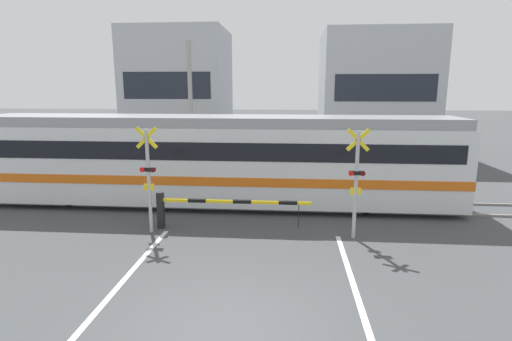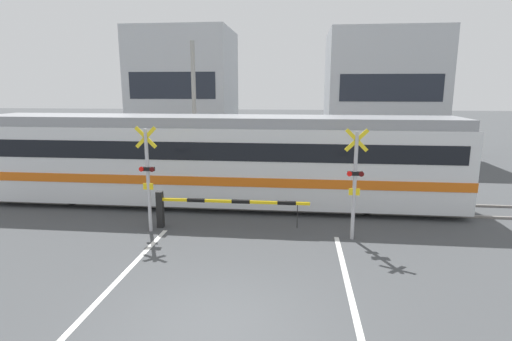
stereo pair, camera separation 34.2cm
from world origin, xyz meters
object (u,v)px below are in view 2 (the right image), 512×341
at_px(commuter_train, 217,158).
at_px(crossing_barrier_near, 201,205).
at_px(crossing_signal_left, 148,174).
at_px(crossing_barrier_far, 300,171).
at_px(crossing_signal_right, 355,179).
at_px(pedestrian, 265,158).

distance_m(commuter_train, crossing_barrier_near, 3.02).
bearing_deg(crossing_signal_left, crossing_barrier_far, 52.14).
xyz_separation_m(crossing_signal_left, crossing_signal_right, (6.27, 0.00, 0.00)).
height_order(crossing_signal_right, pedestrian, crossing_signal_right).
bearing_deg(commuter_train, crossing_barrier_near, -88.54).
height_order(crossing_barrier_near, crossing_barrier_far, same).
xyz_separation_m(crossing_signal_right, pedestrian, (-3.34, 7.98, -0.82)).
bearing_deg(commuter_train, crossing_signal_right, -33.89).
distance_m(crossing_barrier_near, pedestrian, 7.73).
bearing_deg(crossing_signal_left, crossing_signal_right, 0.00).
distance_m(commuter_train, crossing_signal_right, 5.75).
height_order(crossing_barrier_far, crossing_signal_left, crossing_signal_left).
bearing_deg(crossing_barrier_near, crossing_signal_right, -4.57).
bearing_deg(pedestrian, crossing_signal_left, -110.17).
relative_size(crossing_barrier_near, crossing_barrier_far, 1.00).
height_order(crossing_signal_left, pedestrian, crossing_signal_left).
distance_m(crossing_barrier_near, crossing_barrier_far, 6.49).
height_order(crossing_barrier_far, pedestrian, pedestrian).
bearing_deg(crossing_barrier_near, crossing_signal_left, -166.49).
bearing_deg(crossing_barrier_far, crossing_barrier_near, -118.94).
distance_m(crossing_barrier_far, crossing_signal_left, 7.74).
distance_m(crossing_signal_left, crossing_signal_right, 6.27).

